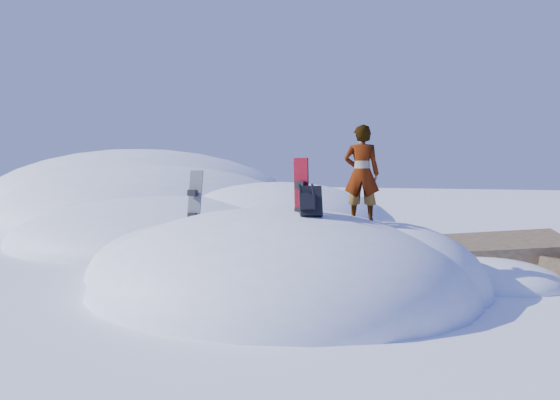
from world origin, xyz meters
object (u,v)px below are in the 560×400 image
at_px(person, 362,174).
at_px(backpack, 310,202).
at_px(snowboard_dark, 194,207).
at_px(snowboard_red, 301,201).

bearing_deg(person, backpack, 44.78).
bearing_deg(snowboard_dark, snowboard_red, -10.57).
relative_size(backpack, person, 0.35).
height_order(backpack, person, person).
relative_size(snowboard_dark, person, 0.87).
relative_size(snowboard_dark, backpack, 2.45).
height_order(snowboard_red, snowboard_dark, snowboard_red).
bearing_deg(snowboard_dark, person, 4.18).
distance_m(snowboard_red, snowboard_dark, 2.42).
xyz_separation_m(snowboard_dark, backpack, (2.63, -0.55, 0.19)).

